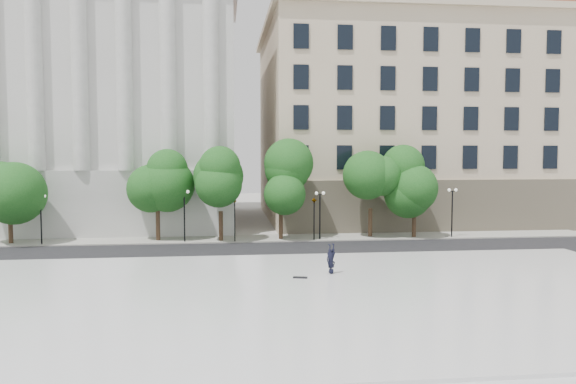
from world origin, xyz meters
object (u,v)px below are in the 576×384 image
at_px(person_lying, 331,270).
at_px(traffic_light_east, 314,197).
at_px(traffic_light_west, 235,200).
at_px(skateboard, 300,277).

bearing_deg(person_lying, traffic_light_east, 52.80).
distance_m(traffic_light_west, skateboard, 16.46).
xyz_separation_m(traffic_light_west, skateboard, (3.38, -15.81, -3.12)).
relative_size(traffic_light_west, skateboard, 5.15).
bearing_deg(traffic_light_west, person_lying, -70.23).
distance_m(traffic_light_east, person_lying, 15.21).
xyz_separation_m(traffic_light_east, person_lying, (-1.37, -14.84, -3.05)).
height_order(traffic_light_east, skateboard, traffic_light_east).
bearing_deg(traffic_light_east, person_lying, -95.28).
bearing_deg(traffic_light_west, skateboard, -77.92).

